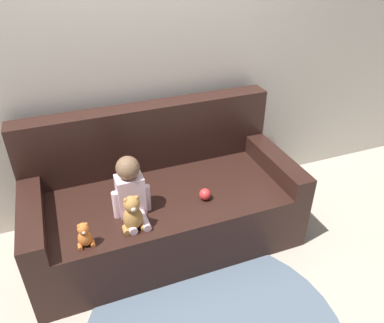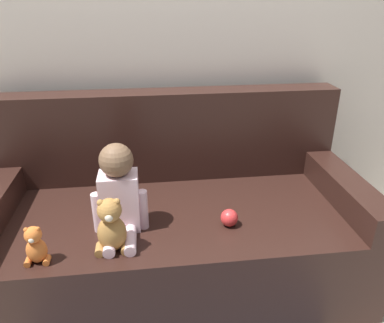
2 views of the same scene
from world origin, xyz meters
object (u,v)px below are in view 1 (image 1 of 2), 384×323
(person_baby, at_px, (130,189))
(toy_ball, at_px, (205,194))
(teddy_bear_brown, at_px, (133,214))
(plush_toy_side, at_px, (84,235))
(couch, at_px, (162,201))

(person_baby, bearing_deg, toy_ball, -4.75)
(teddy_bear_brown, height_order, plush_toy_side, teddy_bear_brown)
(couch, distance_m, person_baby, 0.49)
(couch, xyz_separation_m, toy_ball, (0.25, -0.27, 0.18))
(couch, relative_size, plush_toy_side, 11.19)
(teddy_bear_brown, relative_size, toy_ball, 3.06)
(teddy_bear_brown, bearing_deg, plush_toy_side, -172.26)
(teddy_bear_brown, distance_m, toy_ball, 0.58)
(couch, relative_size, person_baby, 4.58)
(plush_toy_side, distance_m, toy_ball, 0.89)
(person_baby, relative_size, toy_ball, 5.06)
(person_baby, xyz_separation_m, toy_ball, (0.53, -0.04, -0.15))
(couch, bearing_deg, plush_toy_side, -144.93)
(couch, xyz_separation_m, plush_toy_side, (-0.62, -0.44, 0.23))
(couch, distance_m, toy_ball, 0.41)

